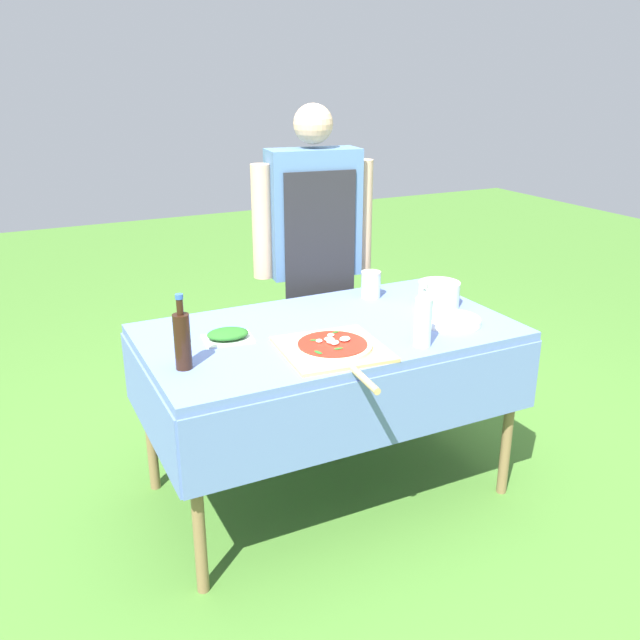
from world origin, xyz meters
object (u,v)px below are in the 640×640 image
prep_table (328,347)px  mixing_tub (439,294)px  plate_stack (452,321)px  person_cook (314,245)px  sauce_jar (371,286)px  herb_container (228,335)px  water_bottle (423,317)px  pizza_on_peel (334,348)px  oil_bottle (182,340)px

prep_table → mixing_tub: mixing_tub is taller
prep_table → plate_stack: 0.50m
person_cook → sauce_jar: bearing=116.3°
herb_container → plate_stack: size_ratio=0.88×
water_bottle → mixing_tub: bearing=46.9°
pizza_on_peel → herb_container: bearing=142.4°
person_cook → plate_stack: 0.82m
oil_bottle → plate_stack: (1.07, -0.05, -0.09)m
pizza_on_peel → herb_container: pizza_on_peel is taller
prep_table → plate_stack: plate_stack is taller
prep_table → herb_container: (-0.39, 0.06, 0.10)m
plate_stack → sauce_jar: (-0.12, 0.43, 0.04)m
person_cook → pizza_on_peel: 0.89m
water_bottle → sauce_jar: water_bottle is taller
prep_table → pizza_on_peel: 0.25m
oil_bottle → plate_stack: bearing=-2.8°
prep_table → person_cook: 0.69m
water_bottle → plate_stack: 0.29m
pizza_on_peel → sauce_jar: (0.43, 0.48, 0.04)m
plate_stack → sauce_jar: sauce_jar is taller
herb_container → prep_table: bearing=-8.6°
oil_bottle → herb_container: (0.22, 0.18, -0.08)m
oil_bottle → sauce_jar: size_ratio=2.21×
pizza_on_peel → herb_container: (-0.30, 0.28, 0.01)m
oil_bottle → mixing_tub: size_ratio=1.49×
person_cook → prep_table: bearing=76.4°
person_cook → sauce_jar: 0.38m
prep_table → sauce_jar: bearing=37.1°
herb_container → plate_stack: herb_container is taller
pizza_on_peel → sauce_jar: bearing=52.9°
water_bottle → herb_container: 0.72m
water_bottle → herb_container: bearing=149.1°
water_bottle → mixing_tub: 0.47m
mixing_tub → person_cook: bearing=119.2°
person_cook → plate_stack: person_cook is taller
mixing_tub → herb_container: bearing=178.3°
plate_stack → herb_container: bearing=164.7°
person_cook → herb_container: (-0.62, -0.54, -0.16)m
oil_bottle → mixing_tub: 1.16m
person_cook → mixing_tub: size_ratio=8.83×
herb_container → plate_stack: bearing=-15.3°
water_bottle → mixing_tub: water_bottle is taller
prep_table → pizza_on_peel: size_ratio=2.55×
herb_container → sauce_jar: 0.76m
person_cook → herb_container: bearing=48.3°
pizza_on_peel → oil_bottle: 0.54m
prep_table → oil_bottle: bearing=-168.6°
pizza_on_peel → oil_bottle: oil_bottle is taller
plate_stack → sauce_jar: size_ratio=1.92×
pizza_on_peel → oil_bottle: bearing=174.6°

